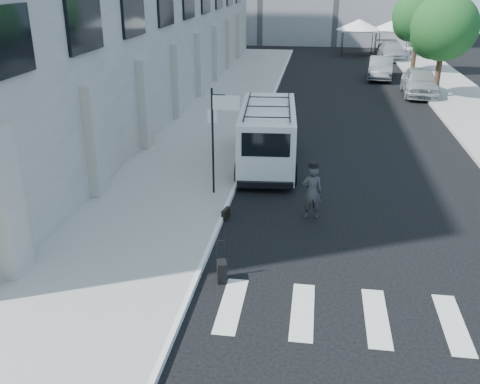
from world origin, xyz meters
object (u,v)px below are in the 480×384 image
(briefcase, at_px, (226,214))
(cargo_van, at_px, (268,135))
(parked_car_a, at_px, (420,82))
(parked_car_c, at_px, (391,51))
(businessman, at_px, (312,192))
(suitcase, at_px, (222,271))
(parked_car_b, at_px, (381,68))

(briefcase, xyz_separation_m, cargo_van, (0.75, 5.19, 1.03))
(parked_car_a, relative_size, parked_car_c, 0.97)
(briefcase, relative_size, cargo_van, 0.07)
(parked_car_c, bearing_deg, cargo_van, -109.83)
(businessman, bearing_deg, suitcase, 55.36)
(briefcase, height_order, parked_car_c, parked_car_c)
(businessman, relative_size, parked_car_c, 0.33)
(parked_car_c, bearing_deg, parked_car_b, -105.28)
(cargo_van, distance_m, parked_car_a, 16.29)
(cargo_van, bearing_deg, parked_car_b, 68.51)
(businessman, xyz_separation_m, suitcase, (-2.05, -4.00, -0.56))
(briefcase, xyz_separation_m, parked_car_a, (8.70, 19.41, 0.67))
(parked_car_a, height_order, parked_car_c, parked_car_a)
(cargo_van, relative_size, parked_car_b, 1.36)
(suitcase, bearing_deg, parked_car_b, 62.83)
(parked_car_b, distance_m, parked_car_c, 9.74)
(cargo_van, xyz_separation_m, parked_car_b, (6.15, 19.66, -0.44))
(parked_car_c, bearing_deg, businessman, -104.89)
(parked_car_b, bearing_deg, briefcase, -98.62)
(businessman, height_order, parked_car_a, parked_car_a)
(parked_car_c, bearing_deg, briefcase, -108.81)
(parked_car_a, bearing_deg, parked_car_c, 92.67)
(suitcase, xyz_separation_m, parked_car_b, (6.39, 28.34, 0.49))
(suitcase, bearing_deg, parked_car_c, 63.35)
(parked_car_a, distance_m, parked_car_c, 15.02)
(suitcase, relative_size, parked_car_b, 0.22)
(briefcase, height_order, cargo_van, cargo_van)
(suitcase, relative_size, cargo_van, 0.16)
(businessman, distance_m, parked_car_a, 19.87)
(cargo_van, bearing_deg, parked_car_a, 56.67)
(briefcase, distance_m, parked_car_b, 25.80)
(cargo_van, relative_size, parked_car_a, 1.27)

